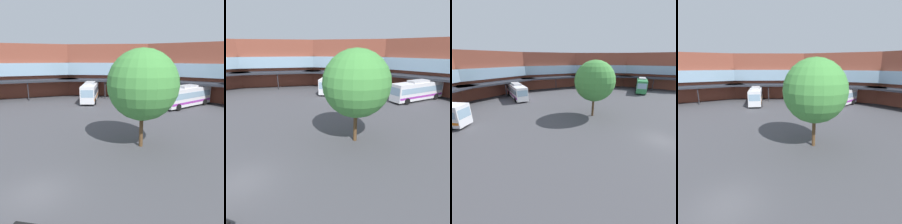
{
  "view_description": "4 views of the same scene",
  "coord_description": "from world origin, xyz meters",
  "views": [
    {
      "loc": [
        10.46,
        -8.04,
        8.18
      ],
      "look_at": [
        -1.6,
        11.45,
        2.63
      ],
      "focal_mm": 36.1,
      "sensor_mm": 36.0,
      "label": 1
    },
    {
      "loc": [
        12.54,
        -4.39,
        8.96
      ],
      "look_at": [
        -2.08,
        12.86,
        1.52
      ],
      "focal_mm": 31.08,
      "sensor_mm": 36.0,
      "label": 2
    },
    {
      "loc": [
        -19.46,
        -0.8,
        9.19
      ],
      "look_at": [
        -2.6,
        12.76,
        1.45
      ],
      "focal_mm": 24.02,
      "sensor_mm": 36.0,
      "label": 3
    },
    {
      "loc": [
        7.34,
        -6.99,
        8.29
      ],
      "look_at": [
        -2.54,
        15.07,
        2.08
      ],
      "focal_mm": 29.49,
      "sensor_mm": 36.0,
      "label": 4
    }
  ],
  "objects": [
    {
      "name": "ground_plane",
      "position": [
        0.0,
        0.0,
        0.0
      ],
      "size": [
        129.43,
        129.43,
        0.0
      ],
      "primitive_type": "plane",
      "color": "#47474C"
    },
    {
      "name": "station_building",
      "position": [
        -0.0,
        24.95,
        5.5
      ],
      "size": [
        87.7,
        45.94,
        10.95
      ],
      "color": "brown",
      "rests_on": "ground"
    },
    {
      "name": "bus_1",
      "position": [
        -15.77,
        26.34,
        1.85
      ],
      "size": [
        7.57,
        10.31,
        3.66
      ],
      "rotation": [
        0.0,
        0.0,
        5.26
      ],
      "color": "white",
      "rests_on": "ground"
    },
    {
      "name": "bus_3",
      "position": [
        1.35,
        30.67,
        1.85
      ],
      "size": [
        6.25,
        10.92,
        3.67
      ],
      "rotation": [
        0.0,
        0.0,
        4.34
      ],
      "color": "white",
      "rests_on": "ground"
    },
    {
      "name": "plaza_tree",
      "position": [
        2.24,
        10.43,
        5.83
      ],
      "size": [
        6.43,
        6.43,
        9.05
      ],
      "color": "brown",
      "rests_on": "ground"
    }
  ]
}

